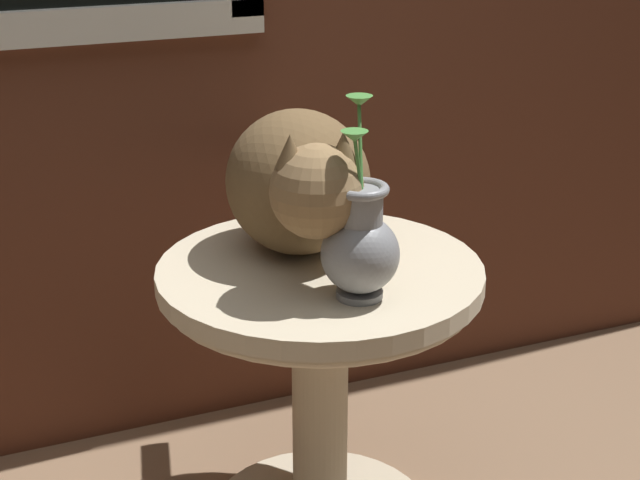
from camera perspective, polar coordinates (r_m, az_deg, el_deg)
wicker_side_table at (r=1.83m, az=-0.00°, el=-6.65°), size 0.59×0.59×0.57m
cat at (r=1.75m, az=-1.19°, el=3.37°), size 0.32×0.61×0.28m
pewter_vase_with_ivy at (r=1.59m, az=2.37°, el=-0.21°), size 0.13×0.14×0.33m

